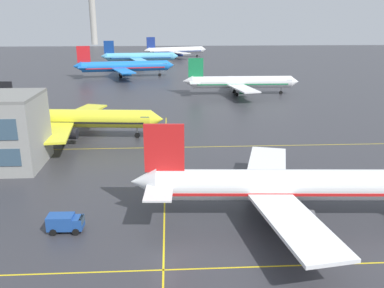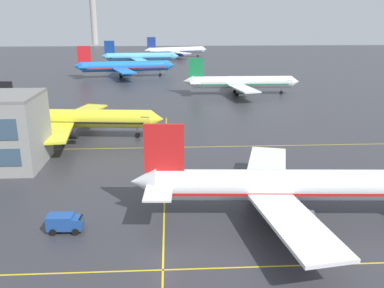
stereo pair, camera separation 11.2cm
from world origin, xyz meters
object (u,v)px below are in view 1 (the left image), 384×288
Objects in this scene: airliner_far_right_stand at (140,57)px; service_truck_catering at (66,222)px; airliner_far_left_stand at (124,66)px; airliner_second_row at (73,119)px; airliner_third_row at (240,82)px; control_tower at (93,13)px; airliner_front_gate at (283,185)px; airliner_distant_taxiway at (175,51)px.

service_truck_catering is (2.11, -164.93, -2.93)m from airliner_far_right_stand.
service_truck_catering is at bearing -87.37° from airliner_far_left_stand.
airliner_third_row is at bearing 46.55° from airliner_second_row.
airliner_far_right_stand is 156.92m from control_tower.
airliner_far_right_stand is (-28.58, 162.31, -0.00)m from airliner_front_gate.
airliner_third_row reaches higher than service_truck_catering.
airliner_far_left_stand is at bearing -106.15° from airliner_distant_taxiway.
control_tower reaches higher than airliner_third_row.
airliner_far_right_stand is at bearing 99.99° from airliner_front_gate.
airliner_front_gate reaches higher than airliner_third_row.
airliner_distant_taxiway is at bearing 85.33° from service_truck_catering.
airliner_second_row is 163.04m from airliner_distant_taxiway.
airliner_second_row is 40.18m from service_truck_catering.
airliner_front_gate reaches higher than airliner_far_right_stand.
airliner_far_left_stand is 1.05× the size of airliner_far_right_stand.
airliner_second_row is at bearing -92.48° from airliner_far_right_stand.
service_truck_catering is (-16.39, -200.63, -2.92)m from airliner_distant_taxiway.
airliner_far_left_stand reaches higher than airliner_far_right_stand.
airliner_third_row is (8.47, 81.59, -0.18)m from airliner_front_gate.
airliner_far_right_stand reaches higher than airliner_distant_taxiway.
control_tower is at bearing 103.06° from airliner_far_left_stand.
airliner_far_left_stand is 79.47m from airliner_distant_taxiway.
airliner_second_row is at bearing 100.86° from service_truck_catering.
airliner_far_left_stand reaches higher than service_truck_catering.
airliner_second_row is at bearing -98.44° from airliner_distant_taxiway.
airliner_second_row is 0.96× the size of airliner_far_right_stand.
airliner_front_gate is 26.76m from service_truck_catering.
airliner_distant_taxiway is (-18.55, 116.42, 0.16)m from airliner_third_row.
airliner_third_row is 88.81m from airliner_far_right_stand.
airliner_far_left_stand is (-40.65, 40.09, 0.37)m from airliner_third_row.
airliner_front_gate is at bearing -47.21° from airliner_second_row.
airliner_front_gate is 0.87× the size of control_tower.
control_tower is (-75.96, 310.38, 21.30)m from airliner_front_gate.
airliner_far_right_stand is (5.44, 125.57, 0.15)m from airliner_second_row.
airliner_far_left_stand is at bearing 92.63° from service_truck_catering.
airliner_front_gate is 0.96× the size of airliner_far_left_stand.
airliner_third_row is at bearing -44.60° from airliner_far_left_stand.
airliner_second_row is 0.92× the size of airliner_far_left_stand.
airliner_front_gate is 1.04× the size of airliner_second_row.
control_tower reaches higher than airliner_front_gate.
airliner_third_row is at bearing -80.95° from airliner_distant_taxiway.
airliner_far_left_stand reaches higher than airliner_second_row.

